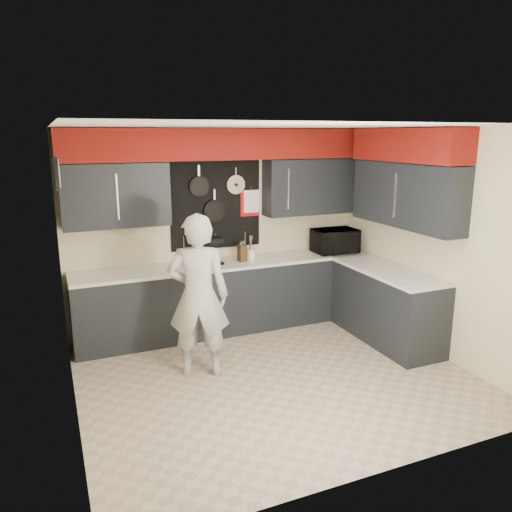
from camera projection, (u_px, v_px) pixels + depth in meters
name	position (u px, v px, depth m)	size (l,w,h in m)	color
ground	(274.00, 376.00, 5.35)	(4.00, 4.00, 0.00)	tan
back_wall_assembly	(223.00, 176.00, 6.31)	(4.00, 0.36, 2.60)	beige
right_wall_assembly	(410.00, 185.00, 5.83)	(0.36, 3.50, 2.60)	beige
left_wall_assembly	(65.00, 276.00, 4.30)	(0.05, 3.50, 2.60)	beige
base_cabinets	(272.00, 298.00, 6.44)	(3.95, 2.20, 0.92)	black
microwave	(335.00, 241.00, 6.90)	(0.59, 0.40, 0.33)	black
knife_block	(242.00, 253.00, 6.43)	(0.10, 0.10, 0.21)	#342310
utensil_crock	(251.00, 254.00, 6.53)	(0.11, 0.11, 0.14)	white
coffee_maker	(212.00, 250.00, 6.30)	(0.24, 0.27, 0.34)	black
person	(198.00, 296.00, 5.21)	(0.64, 0.42, 1.75)	#B6B6B3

